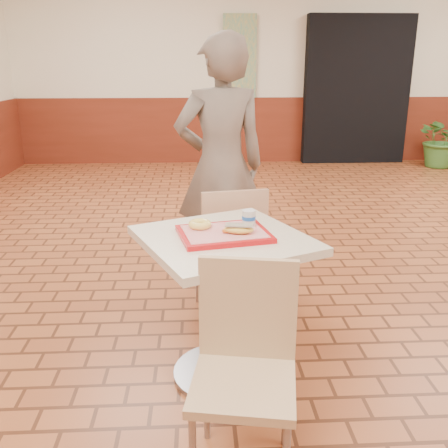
{
  "coord_description": "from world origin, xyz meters",
  "views": [
    {
      "loc": [
        -1.27,
        -2.9,
        1.52
      ],
      "look_at": [
        -1.15,
        -0.72,
        0.81
      ],
      "focal_mm": 40.0,
      "sensor_mm": 36.0,
      "label": 1
    }
  ],
  "objects": [
    {
      "name": "room_shell",
      "position": [
        0.0,
        0.0,
        1.5
      ],
      "size": [
        8.01,
        10.01,
        3.01
      ],
      "color": "brown",
      "rests_on": "ground"
    },
    {
      "name": "chair_main_back",
      "position": [
        -1.07,
        -0.1,
        0.47
      ],
      "size": [
        0.44,
        0.44,
        0.83
      ],
      "rotation": [
        0.0,
        0.0,
        3.31
      ],
      "color": "tan",
      "rests_on": "ground"
    },
    {
      "name": "paper_cup",
      "position": [
        -1.03,
        -0.66,
        0.82
      ],
      "size": [
        0.06,
        0.06,
        0.08
      ],
      "rotation": [
        0.0,
        0.0,
        0.41
      ],
      "color": "silver",
      "rests_on": "serving_tray"
    },
    {
      "name": "long_john_donut",
      "position": [
        -1.09,
        -0.76,
        0.79
      ],
      "size": [
        0.15,
        0.09,
        0.04
      ],
      "rotation": [
        0.0,
        0.0,
        -0.16
      ],
      "color": "#EABA44",
      "rests_on": "serving_tray"
    },
    {
      "name": "main_table",
      "position": [
        -1.15,
        -0.72,
        0.5
      ],
      "size": [
        0.71,
        0.71,
        0.75
      ],
      "rotation": [
        0.0,
        0.0,
        0.42
      ],
      "color": "beige",
      "rests_on": "ground"
    },
    {
      "name": "ring_donut",
      "position": [
        -1.26,
        -0.67,
        0.79
      ],
      "size": [
        0.14,
        0.14,
        0.03
      ],
      "primitive_type": "torus",
      "rotation": [
        0.0,
        0.0,
        0.38
      ],
      "color": "#F8D75A",
      "rests_on": "serving_tray"
    },
    {
      "name": "corridor_doorway",
      "position": [
        1.2,
        4.88,
        1.1
      ],
      "size": [
        1.6,
        0.22,
        2.2
      ],
      "primitive_type": "cube",
      "color": "black",
      "rests_on": "ground"
    },
    {
      "name": "customer",
      "position": [
        -1.11,
        0.38,
        0.85
      ],
      "size": [
        0.7,
        0.54,
        1.71
      ],
      "primitive_type": "imported",
      "rotation": [
        0.0,
        0.0,
        3.37
      ],
      "color": "#706257",
      "rests_on": "ground"
    },
    {
      "name": "serving_tray",
      "position": [
        -1.15,
        -0.72,
        0.76
      ],
      "size": [
        0.41,
        0.32,
        0.03
      ],
      "rotation": [
        0.0,
        0.0,
        0.2
      ],
      "color": "#B70D11",
      "rests_on": "main_table"
    },
    {
      "name": "wainscot_band",
      "position": [
        0.0,
        0.0,
        0.5
      ],
      "size": [
        8.0,
        10.0,
        1.0
      ],
      "color": "maroon",
      "rests_on": "ground"
    },
    {
      "name": "chair_main_front",
      "position": [
        -1.1,
        -1.28,
        0.46
      ],
      "size": [
        0.44,
        0.44,
        0.82
      ],
      "rotation": [
        0.0,
        0.0,
        -0.18
      ],
      "color": "tan",
      "rests_on": "ground"
    },
    {
      "name": "potted_plant",
      "position": [
        2.43,
        4.4,
        0.43
      ],
      "size": [
        0.81,
        0.71,
        0.86
      ],
      "primitive_type": "imported",
      "rotation": [
        0.0,
        0.0,
        -0.05
      ],
      "color": "#3C742E",
      "rests_on": "ground"
    },
    {
      "name": "promo_poster",
      "position": [
        -0.6,
        4.94,
        1.6
      ],
      "size": [
        0.5,
        0.03,
        1.2
      ],
      "primitive_type": "cube",
      "color": "gray",
      "rests_on": "wainscot_band"
    }
  ]
}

